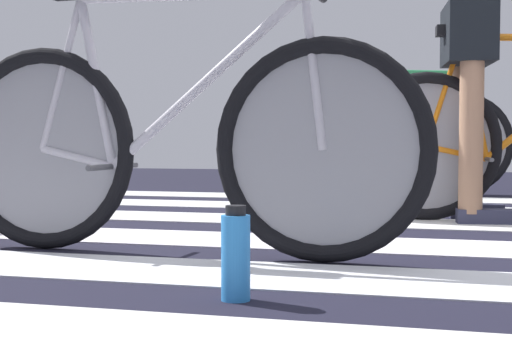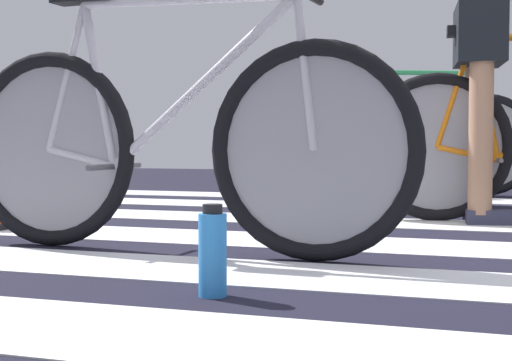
% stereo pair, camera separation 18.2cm
% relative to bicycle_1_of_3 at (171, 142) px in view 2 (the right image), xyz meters
% --- Properties ---
extents(ground, '(18.00, 14.00, 0.02)m').
position_rel_bicycle_1_of_3_xyz_m(ground, '(0.69, 0.27, -0.40)').
color(ground, black).
extents(crosswalk_markings, '(5.47, 4.97, 0.00)m').
position_rel_bicycle_1_of_3_xyz_m(crosswalk_markings, '(0.71, 0.45, -0.38)').
color(crosswalk_markings, silver).
rests_on(crosswalk_markings, ground).
extents(bicycle_1_of_3, '(1.74, 0.52, 0.93)m').
position_rel_bicycle_1_of_3_xyz_m(bicycle_1_of_3, '(0.00, 0.00, 0.00)').
color(bicycle_1_of_3, black).
rests_on(bicycle_1_of_3, ground).
extents(cyclist_2_of_3, '(0.36, 0.44, 1.03)m').
position_rel_bicycle_1_of_3_xyz_m(cyclist_2_of_3, '(0.95, 1.41, 0.28)').
color(cyclist_2_of_3, '#A87A5B').
rests_on(cyclist_2_of_3, ground).
extents(bicycle_3_of_3, '(1.72, 0.54, 0.93)m').
position_rel_bicycle_1_of_3_xyz_m(bicycle_3_of_3, '(0.41, 3.16, 0.00)').
color(bicycle_3_of_3, black).
rests_on(bicycle_3_of_3, ground).
extents(water_bottle, '(0.07, 0.07, 0.23)m').
position_rel_bicycle_1_of_3_xyz_m(water_bottle, '(0.42, -0.65, -0.28)').
color(water_bottle, '#2E88DE').
rests_on(water_bottle, ground).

